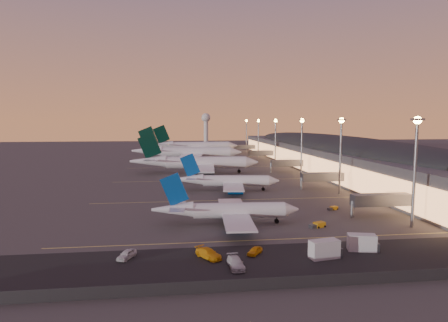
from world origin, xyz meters
TOP-DOWN VIEW (x-y plane):
  - ground at (0.00, 0.00)m, footprint 700.00×700.00m
  - airliner_narrow_south at (-6.89, -32.01)m, footprint 35.63×31.83m
  - airliner_narrow_north at (-1.12, 11.30)m, footprint 37.66×33.89m
  - airliner_wide_near at (-10.47, 57.38)m, footprint 61.01×55.76m
  - airliner_wide_mid at (-13.02, 109.98)m, footprint 67.60×62.14m
  - airliner_wide_far at (-6.78, 165.09)m, footprint 68.33×62.05m
  - terminal_building at (61.84, 72.47)m, footprint 56.35×255.00m
  - light_masts at (36.00, 65.00)m, footprint 2.20×217.20m
  - radar_tower at (10.00, 260.00)m, footprint 9.00×9.00m
  - service_lane at (0.00, -56.00)m, footprint 260.00×16.00m
  - lane_markings at (0.00, 40.00)m, footprint 90.00×180.36m
  - fence at (-0.00, -68.00)m, footprint 124.00×0.12m
  - baggage_tug_a at (14.03, -37.40)m, footprint 4.29×2.99m
  - baggage_tug_b at (24.66, -21.25)m, footprint 3.42×2.53m
  - catering_truck_a at (8.22, -56.46)m, footprint 6.25×3.32m
  - catering_truck_b at (16.88, -53.68)m, footprint 6.05×3.45m
  - service_van_a at (-27.73, -52.46)m, footprint 3.61×4.97m
  - service_van_b at (-12.98, -53.92)m, footprint 5.26×6.17m
  - service_van_c at (-8.75, -58.98)m, footprint 2.77×5.97m
  - service_van_d at (-4.23, -53.10)m, footprint 3.77×4.11m

SIDE VIEW (x-z plane):
  - ground at x=0.00m, z-range 0.00..0.00m
  - service_lane at x=0.00m, z-range 0.00..0.01m
  - lane_markings at x=0.00m, z-range 0.01..0.01m
  - baggage_tug_b at x=24.66m, z-range -0.04..0.91m
  - baggage_tug_a at x=14.03m, z-range -0.05..1.14m
  - service_van_d at x=-4.23m, z-range 0.00..1.36m
  - service_van_a at x=-27.73m, z-range 0.00..1.57m
  - service_van_c at x=-8.75m, z-range 0.00..1.69m
  - service_van_b at x=-12.98m, z-range 0.00..1.70m
  - fence at x=0.00m, z-range 0.00..2.00m
  - catering_truck_b at x=16.88m, z-range -0.10..3.10m
  - catering_truck_a at x=8.22m, z-range -0.11..3.23m
  - airliner_narrow_south at x=-6.89m, z-range -3.08..9.66m
  - airliner_narrow_north at x=-1.12m, z-range -3.25..10.20m
  - airliner_wide_near at x=-10.47m, z-range -4.73..14.78m
  - airliner_wide_mid at x=-13.02m, z-range -5.25..16.39m
  - airliner_wide_far at x=-6.78m, z-range -5.31..16.60m
  - terminal_building at x=61.84m, z-range 0.05..17.51m
  - light_masts at x=36.00m, z-range 4.60..30.50m
  - radar_tower at x=10.00m, z-range 5.62..38.12m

